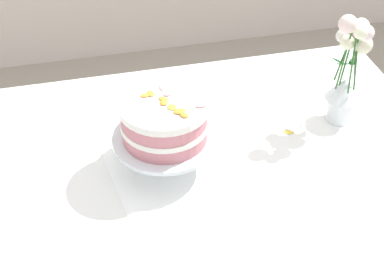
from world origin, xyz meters
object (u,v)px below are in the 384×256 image
(dining_table, at_px, (210,186))
(cake_stand, at_px, (165,141))
(flower_vase, at_px, (347,74))
(layer_cake, at_px, (164,120))

(dining_table, relative_size, cake_stand, 4.83)
(cake_stand, bearing_deg, flower_vase, 8.04)
(dining_table, xyz_separation_m, flower_vase, (0.44, 0.11, 0.26))
(layer_cake, relative_size, flower_vase, 0.65)
(layer_cake, bearing_deg, dining_table, -12.49)
(flower_vase, bearing_deg, dining_table, -166.30)
(cake_stand, xyz_separation_m, layer_cake, (0.00, -0.00, 0.08))
(dining_table, xyz_separation_m, layer_cake, (-0.12, 0.03, 0.25))
(layer_cake, height_order, flower_vase, flower_vase)
(layer_cake, bearing_deg, cake_stand, 156.13)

